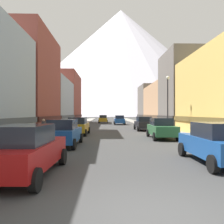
% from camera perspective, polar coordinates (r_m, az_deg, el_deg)
% --- Properties ---
extents(ground_plane, '(400.00, 400.00, 0.00)m').
position_cam_1_polar(ground_plane, '(5.11, 10.97, -25.60)').
color(ground_plane, '#393939').
extents(sidewalk_left, '(2.50, 100.00, 0.15)m').
position_cam_1_polar(sidewalk_left, '(39.91, -9.19, -3.35)').
color(sidewalk_left, gray).
rests_on(sidewalk_left, ground).
extents(sidewalk_right, '(2.50, 100.00, 0.15)m').
position_cam_1_polar(sidewalk_right, '(40.22, 8.79, -3.32)').
color(sidewalk_right, gray).
rests_on(sidewalk_right, ground).
extents(storefront_left_2, '(7.32, 10.69, 11.70)m').
position_cam_1_polar(storefront_left_2, '(28.68, -22.19, 6.69)').
color(storefront_left_2, brown).
rests_on(storefront_left_2, ground).
extents(storefront_left_3, '(7.78, 12.97, 8.07)m').
position_cam_1_polar(storefront_left_3, '(40.11, -16.42, 2.13)').
color(storefront_left_3, '#99A5B2').
rests_on(storefront_left_3, ground).
extents(storefront_left_4, '(7.57, 13.45, 11.38)m').
position_cam_1_polar(storefront_left_4, '(53.32, -12.59, 3.26)').
color(storefront_left_4, brown).
rests_on(storefront_left_4, ground).
extents(storefront_right_2, '(9.07, 8.32, 10.95)m').
position_cam_1_polar(storefront_right_2, '(34.29, 20.55, 4.92)').
color(storefront_right_2, '#66605B').
rests_on(storefront_right_2, ground).
extents(storefront_right_3, '(8.05, 13.94, 7.70)m').
position_cam_1_polar(storefront_right_3, '(44.58, 14.51, 1.65)').
color(storefront_right_3, tan).
rests_on(storefront_right_3, ground).
extents(storefront_right_4, '(9.78, 9.11, 9.02)m').
position_cam_1_polar(storefront_right_4, '(56.03, 12.06, 1.90)').
color(storefront_right_4, '#66605B').
rests_on(storefront_right_4, ground).
extents(car_left_0, '(2.19, 4.46, 1.78)m').
position_cam_1_polar(car_left_0, '(8.36, -21.43, -9.11)').
color(car_left_0, '#9E1111').
rests_on(car_left_0, ground).
extents(car_left_1, '(2.13, 4.43, 1.78)m').
position_cam_1_polar(car_left_1, '(15.10, -12.34, -5.18)').
color(car_left_1, '#19478C').
rests_on(car_left_1, ground).
extents(car_left_2, '(2.16, 4.44, 1.78)m').
position_cam_1_polar(car_left_2, '(22.69, -8.72, -3.56)').
color(car_left_2, '#B28419').
rests_on(car_left_2, ground).
extents(car_right_0, '(2.09, 4.41, 1.78)m').
position_cam_1_polar(car_right_0, '(10.71, 25.26, -7.16)').
color(car_right_0, '#19478C').
rests_on(car_right_0, ground).
extents(car_right_1, '(2.19, 4.46, 1.78)m').
position_cam_1_polar(car_right_1, '(19.57, 12.63, -4.07)').
color(car_right_1, '#265933').
rests_on(car_right_1, ground).
extents(car_right_2, '(2.08, 4.41, 1.78)m').
position_cam_1_polar(car_right_2, '(28.45, 8.11, -2.90)').
color(car_right_2, black).
rests_on(car_right_2, ground).
extents(car_driving_0, '(2.06, 4.40, 1.78)m').
position_cam_1_polar(car_driving_0, '(42.52, 1.89, -2.05)').
color(car_driving_0, '#19478C').
rests_on(car_driving_0, ground).
extents(car_driving_1, '(2.06, 4.40, 1.78)m').
position_cam_1_polar(car_driving_1, '(49.89, -2.30, -1.80)').
color(car_driving_1, '#B28419').
rests_on(car_driving_1, ground).
extents(potted_plant_0, '(0.67, 0.67, 1.00)m').
position_cam_1_polar(potted_plant_0, '(20.81, 21.07, -4.41)').
color(potted_plant_0, brown).
rests_on(potted_plant_0, sidewalk_right).
extents(pedestrian_0, '(0.36, 0.36, 1.56)m').
position_cam_1_polar(pedestrian_0, '(19.62, -17.17, -4.16)').
color(pedestrian_0, '#333338').
rests_on(pedestrian_0, sidewalk_left).
extents(streetlamp_right, '(0.36, 0.36, 5.86)m').
position_cam_1_polar(streetlamp_right, '(23.47, 14.13, 4.10)').
color(streetlamp_right, black).
rests_on(streetlamp_right, sidewalk_right).
extents(mountain_backdrop, '(258.91, 258.91, 125.99)m').
position_cam_1_polar(mountain_backdrop, '(272.02, 2.31, 12.59)').
color(mountain_backdrop, silver).
rests_on(mountain_backdrop, ground).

